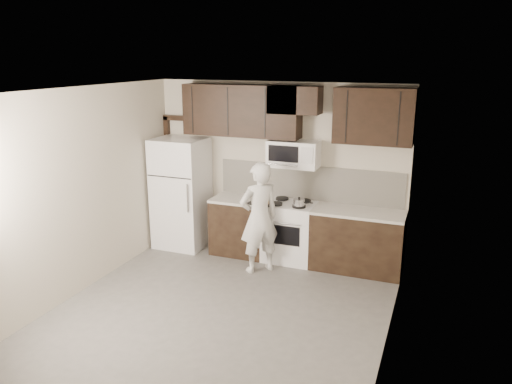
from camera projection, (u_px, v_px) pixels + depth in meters
The scene contains 14 objects.
floor at pixel (219, 313), 6.16m from camera, with size 4.50×4.50×0.00m, color #595753.
back_wall at pixel (278, 169), 7.82m from camera, with size 4.00×4.00×0.00m, color beige.
ceiling at pixel (214, 91), 5.44m from camera, with size 4.50×4.50×0.00m, color white.
counter_run at pixel (309, 234), 7.57m from camera, with size 2.95×0.64×0.91m.
stove at pixel (290, 231), 7.67m from camera, with size 0.76×0.66×0.94m.
backsplash at pixel (309, 183), 7.68m from camera, with size 2.90×0.02×0.54m, color silver.
upper_cabinets at pixel (289, 111), 7.35m from camera, with size 3.48×0.35×0.78m.
microwave at pixel (294, 154), 7.47m from camera, with size 0.76×0.42×0.40m.
refrigerator at pixel (181, 193), 8.16m from camera, with size 0.80×0.76×1.80m.
door_trim at pixel (171, 167), 8.48m from camera, with size 0.50×0.08×2.12m.
saucepan at pixel (299, 203), 7.34m from camera, with size 0.29×0.17×0.16m.
baking_tray at pixel (261, 203), 7.52m from camera, with size 0.37×0.28×0.02m, color black.
pizza at pixel (262, 202), 7.52m from camera, with size 0.25×0.25×0.02m, color beige.
person at pixel (259, 218), 7.17m from camera, with size 0.60×0.39×1.64m, color white.
Camera 1 is at (2.42, -5.00, 3.08)m, focal length 35.00 mm.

